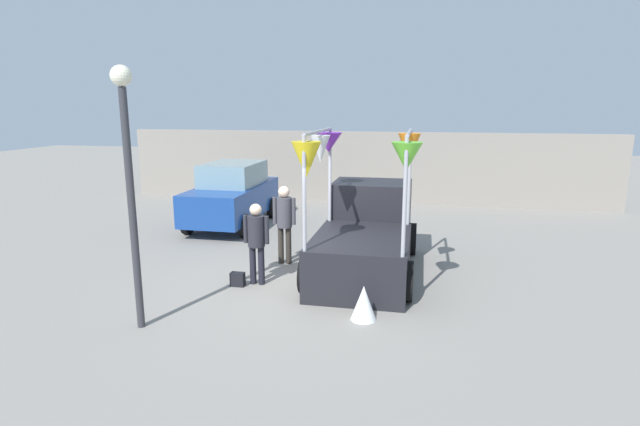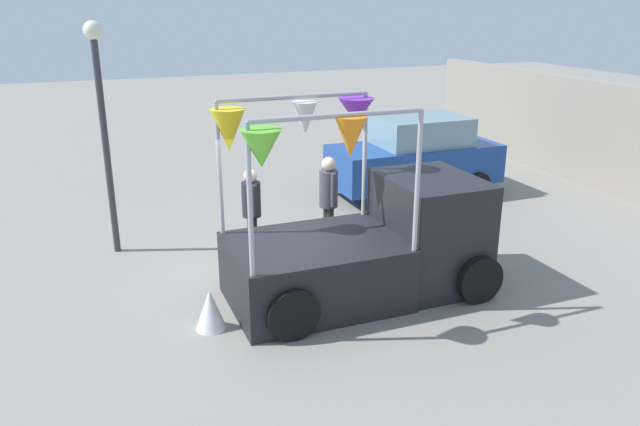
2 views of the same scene
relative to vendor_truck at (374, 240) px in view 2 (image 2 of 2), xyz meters
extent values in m
plane|color=gray|center=(-1.09, -1.29, -0.87)|extent=(60.00, 60.00, 0.00)
cube|color=black|center=(0.01, -1.01, -0.37)|extent=(1.90, 2.60, 1.00)
cube|color=black|center=(0.01, 0.99, 0.03)|extent=(1.80, 1.40, 1.80)
cube|color=#8CB2C6|center=(0.01, 0.99, 0.48)|extent=(1.76, 1.37, 0.60)
cylinder|color=black|center=(-0.94, 1.34, -0.49)|extent=(0.22, 0.76, 0.76)
cylinder|color=black|center=(0.96, 1.34, -0.49)|extent=(0.22, 0.76, 0.76)
cylinder|color=black|center=(-0.94, -1.71, -0.49)|extent=(0.22, 0.76, 0.76)
cylinder|color=black|center=(0.96, -1.71, -0.49)|extent=(0.22, 0.76, 0.76)
cylinder|color=#A5A5AD|center=(-0.86, 0.21, 1.16)|extent=(0.07, 0.07, 2.06)
cylinder|color=#A5A5AD|center=(0.88, 0.21, 1.16)|extent=(0.07, 0.07, 2.06)
cylinder|color=#A5A5AD|center=(-0.86, -2.23, 1.16)|extent=(0.07, 0.07, 2.06)
cylinder|color=#A5A5AD|center=(0.88, -2.23, 1.16)|extent=(0.07, 0.07, 2.06)
cylinder|color=#A5A5AD|center=(-0.86, -1.01, 2.19)|extent=(0.07, 2.44, 0.07)
cylinder|color=#A5A5AD|center=(0.88, -1.01, 2.19)|extent=(0.07, 2.44, 0.07)
cone|color=yellow|center=(-0.86, -2.06, 1.75)|extent=(0.56, 0.56, 0.64)
cone|color=#66CC33|center=(0.88, -2.06, 1.84)|extent=(0.72, 0.72, 0.49)
cone|color=white|center=(-0.86, -0.84, 1.84)|extent=(0.43, 0.43, 0.53)
cone|color=orange|center=(0.88, -0.84, 1.89)|extent=(0.53, 0.53, 0.55)
cone|color=purple|center=(-0.86, 0.04, 1.90)|extent=(0.67, 0.67, 0.42)
cube|color=navy|center=(-4.39, 3.22, -0.10)|extent=(1.70, 4.00, 0.90)
cube|color=#72939E|center=(-4.39, 3.37, 0.68)|extent=(1.50, 2.10, 0.66)
cylinder|color=black|center=(-5.24, 4.47, -0.55)|extent=(0.18, 0.64, 0.64)
cylinder|color=black|center=(-3.54, 4.47, -0.55)|extent=(0.18, 0.64, 0.64)
cylinder|color=black|center=(-5.24, 1.97, -0.55)|extent=(0.18, 0.64, 0.64)
cylinder|color=black|center=(-3.54, 1.97, -0.55)|extent=(0.18, 0.64, 0.64)
cylinder|color=black|center=(-2.13, -1.43, -0.48)|extent=(0.13, 0.13, 0.79)
cylinder|color=black|center=(-1.95, -1.43, -0.48)|extent=(0.13, 0.13, 0.79)
cylinder|color=#26262D|center=(-2.04, -1.43, 0.24)|extent=(0.34, 0.34, 0.63)
sphere|color=beige|center=(-2.04, -1.43, 0.67)|extent=(0.24, 0.24, 0.24)
cylinder|color=#26262D|center=(-2.26, -1.43, 0.27)|extent=(0.09, 0.09, 0.57)
cylinder|color=#26262D|center=(-1.82, -1.43, 0.27)|extent=(0.09, 0.09, 0.57)
cylinder|color=#2D2823|center=(-1.95, -0.02, -0.44)|extent=(0.13, 0.13, 0.86)
cylinder|color=#2D2823|center=(-1.77, -0.02, -0.44)|extent=(0.13, 0.13, 0.86)
cylinder|color=#3F3F47|center=(-1.86, -0.02, 0.33)|extent=(0.34, 0.34, 0.68)
sphere|color=beige|center=(-1.86, -0.02, 0.79)|extent=(0.26, 0.26, 0.26)
cylinder|color=#3F3F47|center=(-2.08, -0.02, 0.36)|extent=(0.09, 0.09, 0.61)
cylinder|color=#3F3F47|center=(-1.64, -0.02, 0.36)|extent=(0.09, 0.09, 0.61)
cube|color=black|center=(-2.39, -1.63, -0.73)|extent=(0.28, 0.16, 0.28)
cylinder|color=#333338|center=(-3.27, -3.73, 1.04)|extent=(0.12, 0.12, 3.83)
sphere|color=#F2EDCC|center=(-3.27, -3.73, 3.12)|extent=(0.32, 0.32, 0.32)
cone|color=white|center=(0.28, -2.71, -0.57)|extent=(0.62, 0.62, 0.60)
camera|label=1|loc=(1.16, -10.59, 2.70)|focal=28.00mm
camera|label=2|loc=(8.24, -4.16, 3.60)|focal=35.00mm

